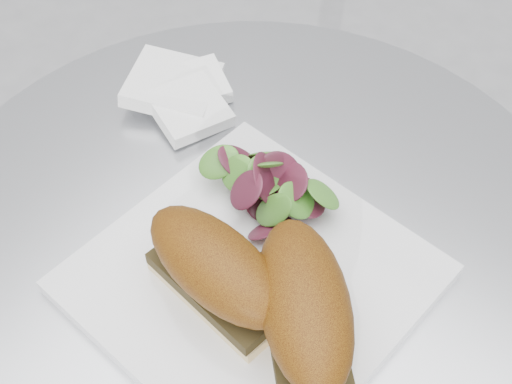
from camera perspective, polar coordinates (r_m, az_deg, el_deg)
table at (r=0.93m, az=-0.32°, el=-12.52°), size 0.70×0.70×0.73m
plate at (r=0.68m, az=-0.32°, el=-6.94°), size 0.32×0.32×0.02m
sandwich_left at (r=0.63m, az=-3.19°, el=-6.29°), size 0.17×0.10×0.08m
sandwich_right at (r=0.61m, az=3.87°, el=-9.26°), size 0.17×0.18×0.08m
salad at (r=0.71m, az=0.94°, el=0.81°), size 0.11×0.11×0.05m
napkin at (r=0.84m, az=-5.98°, el=7.21°), size 0.14×0.14×0.02m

